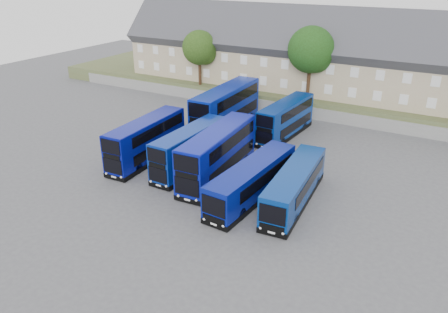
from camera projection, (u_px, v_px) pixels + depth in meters
ground at (183, 191)px, 37.66m from camera, size 120.00×120.00×0.00m
retaining_wall at (288, 109)px, 56.45m from camera, size 70.00×0.40×1.50m
earth_bank at (313, 89)px, 64.31m from camera, size 80.00×20.00×2.00m
terrace_row at (329, 58)px, 57.51m from camera, size 60.00×10.40×11.20m
dd_front_left at (147, 141)px, 42.86m from camera, size 2.84×10.48×4.13m
dd_front_mid at (191, 150)px, 41.06m from camera, size 2.53×10.00×3.95m
dd_front_right at (218, 155)px, 39.39m from camera, size 3.27×11.39×4.47m
dd_rear_left at (226, 109)px, 51.05m from camera, size 3.10×12.38×4.90m
dd_rear_right at (285, 120)px, 48.90m from camera, size 2.99×10.14×3.98m
coach_east_a at (252, 182)px, 36.03m from camera, size 3.14×11.46×3.10m
coach_east_b at (294, 187)px, 35.28m from camera, size 3.16×11.14×3.01m
tree_west at (201, 49)px, 61.01m from camera, size 4.80×4.80×7.65m
tree_mid at (312, 52)px, 53.79m from camera, size 5.76×5.76×9.18m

